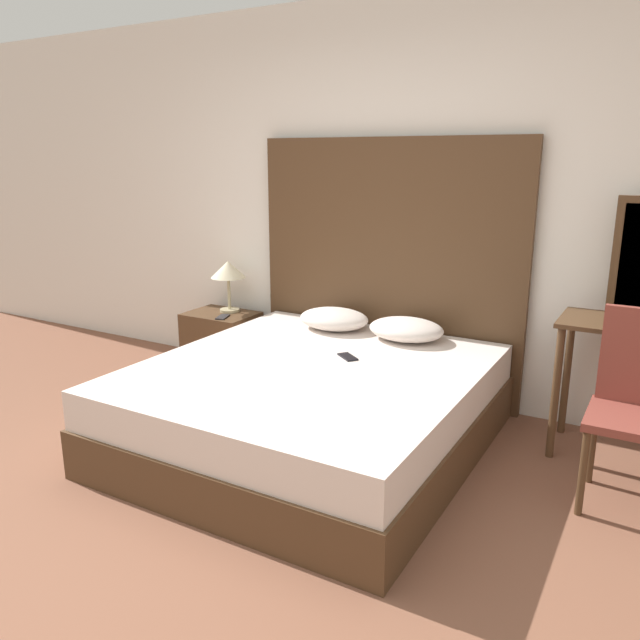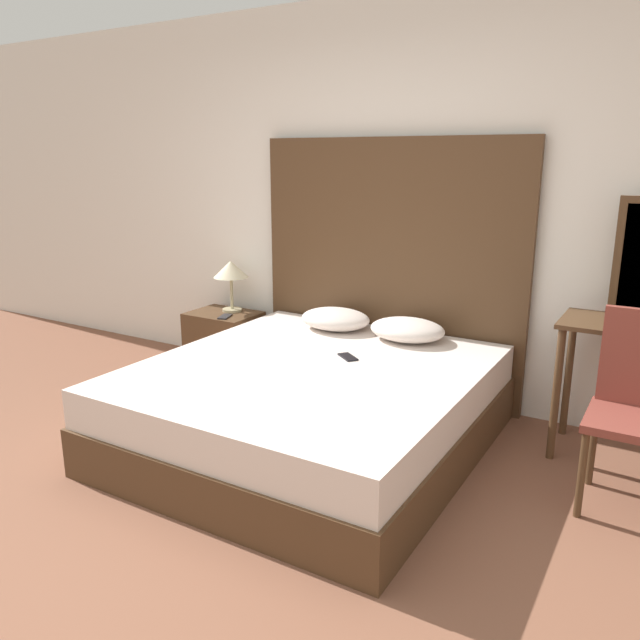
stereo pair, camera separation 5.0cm
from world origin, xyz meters
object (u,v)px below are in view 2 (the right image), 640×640
(bed, at_px, (311,406))
(table_lamp, at_px, (231,271))
(nightstand, at_px, (224,341))
(phone_on_nightstand, at_px, (225,316))
(phone_on_bed, at_px, (348,357))

(bed, xyz_separation_m, table_lamp, (-1.28, 0.88, 0.55))
(nightstand, bearing_deg, bed, -31.49)
(table_lamp, bearing_deg, bed, -34.53)
(bed, bearing_deg, nightstand, 148.51)
(table_lamp, relative_size, phone_on_nightstand, 2.46)
(nightstand, bearing_deg, phone_on_bed, -21.62)
(bed, height_order, table_lamp, table_lamp)
(bed, xyz_separation_m, phone_on_nightstand, (-1.21, 0.70, 0.23))
(phone_on_bed, xyz_separation_m, nightstand, (-1.42, 0.56, -0.27))
(phone_on_bed, xyz_separation_m, table_lamp, (-1.39, 0.64, 0.29))
(phone_on_nightstand, bearing_deg, bed, -30.07)
(table_lamp, distance_m, phone_on_nightstand, 0.37)
(nightstand, height_order, table_lamp, table_lamp)
(bed, bearing_deg, phone_on_bed, 64.54)
(nightstand, distance_m, phone_on_nightstand, 0.28)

